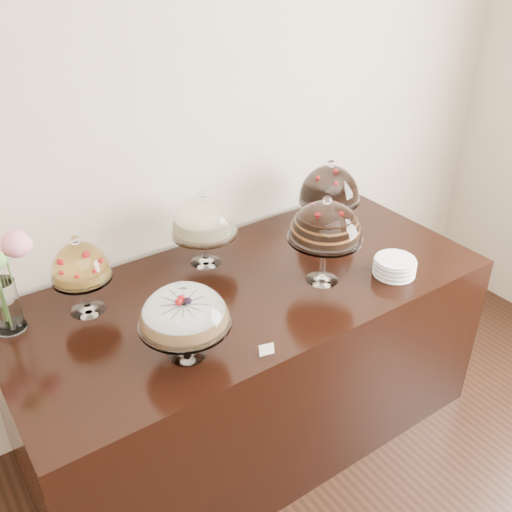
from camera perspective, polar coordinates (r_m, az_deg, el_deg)
wall_back at (r=2.63m, az=-14.07°, el=11.24°), size 5.00×0.04×3.00m
display_counter at (r=2.87m, az=-0.58°, el=-10.45°), size 2.20×1.00×0.90m
cake_stand_sugar_sponge at (r=2.11m, az=-7.22°, el=-5.42°), size 0.35×0.35×0.33m
cake_stand_choco_layer at (r=2.51m, az=6.99°, el=3.19°), size 0.34×0.34×0.42m
cake_stand_cheesecake at (r=2.67m, az=-5.25°, el=3.66°), size 0.31×0.31×0.37m
cake_stand_dark_choco at (r=3.01m, az=7.38°, el=6.92°), size 0.32×0.32×0.38m
cake_stand_fruit_tart at (r=2.42m, az=-17.19°, el=-0.90°), size 0.25×0.25×0.36m
plate_stack at (r=2.73m, az=13.68°, el=-1.05°), size 0.19×0.19×0.08m
price_card_left at (r=2.20m, az=1.05°, el=-9.34°), size 0.06×0.03×0.04m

